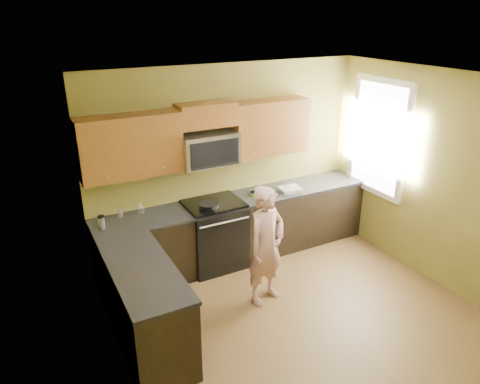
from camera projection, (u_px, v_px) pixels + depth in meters
floor at (309, 324)px, 5.02m from camera, size 4.00×4.00×0.00m
ceiling at (327, 84)px, 3.98m from camera, size 4.00×4.00×0.00m
wall_back at (229, 163)px, 6.13m from camera, size 4.00×0.00×4.00m
wall_left at (122, 267)px, 3.63m from camera, size 0.00×4.00×4.00m
wall_right at (449, 184)px, 5.37m from camera, size 0.00×4.00×4.00m
cabinet_back_run at (239, 229)px, 6.23m from camera, size 4.00×0.60×0.88m
cabinet_left_run at (145, 307)px, 4.60m from camera, size 0.60×1.60×0.88m
countertop_back at (240, 200)px, 6.05m from camera, size 4.00×0.62×0.04m
countertop_left at (142, 269)px, 4.43m from camera, size 0.62×1.60×0.04m
stove at (214, 234)px, 6.03m from camera, size 0.76×0.65×0.95m
microwave at (209, 164)px, 5.76m from camera, size 0.76×0.40×0.42m
upper_cab_left at (133, 176)px, 5.36m from camera, size 1.22×0.33×0.75m
upper_cab_right at (269, 153)px, 6.19m from camera, size 1.12×0.33×0.75m
upper_cab_over_mw at (206, 115)px, 5.54m from camera, size 0.76×0.33×0.30m
window at (379, 137)px, 6.22m from camera, size 0.06×1.06×1.66m
woman at (266, 246)px, 5.19m from camera, size 0.63×0.50×1.49m
frying_pan at (209, 207)px, 5.71m from camera, size 0.30×0.47×0.06m
butter_tub at (254, 196)px, 6.13m from camera, size 0.12×0.12×0.09m
toast_slice at (272, 195)px, 6.16m from camera, size 0.13×0.13×0.01m
napkin_a at (270, 198)px, 5.99m from camera, size 0.14×0.15×0.06m
napkin_b at (289, 188)px, 6.33m from camera, size 0.13×0.14×0.07m
dish_towel at (290, 189)px, 6.30m from camera, size 0.32×0.27×0.05m
travel_mug at (102, 229)px, 5.21m from camera, size 0.08×0.08×0.17m
glass_a at (120, 212)px, 5.49m from camera, size 0.09×0.09×0.12m
glass_c at (141, 209)px, 5.59m from camera, size 0.08×0.08×0.12m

